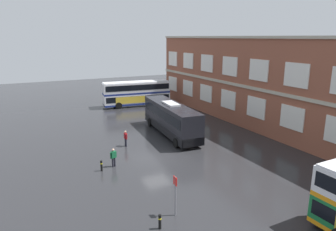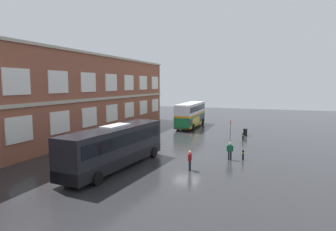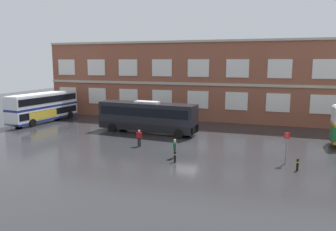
{
  "view_description": "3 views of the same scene",
  "coord_description": "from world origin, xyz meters",
  "px_view_note": "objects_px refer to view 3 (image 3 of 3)",
  "views": [
    {
      "loc": [
        25.27,
        -11.38,
        11.23
      ],
      "look_at": [
        -0.21,
        1.35,
        3.96
      ],
      "focal_mm": 33.05,
      "sensor_mm": 36.0,
      "label": 1
    },
    {
      "loc": [
        -26.99,
        -8.0,
        7.29
      ],
      "look_at": [
        -0.5,
        1.81,
        4.15
      ],
      "focal_mm": 30.41,
      "sensor_mm": 36.0,
      "label": 2
    },
    {
      "loc": [
        8.68,
        -31.29,
        8.5
      ],
      "look_at": [
        -2.58,
        2.33,
        2.62
      ],
      "focal_mm": 35.3,
      "sensor_mm": 36.0,
      "label": 3
    }
  ],
  "objects_px": {
    "double_decker_near": "(44,107)",
    "second_passenger": "(175,148)",
    "bus_stand_flag": "(286,145)",
    "safety_bollard_west": "(297,164)",
    "touring_coach": "(147,117)",
    "safety_bollard_east": "(175,157)",
    "waiting_passenger": "(139,137)"
  },
  "relations": [
    {
      "from": "double_decker_near",
      "to": "second_passenger",
      "type": "height_order",
      "value": "double_decker_near"
    },
    {
      "from": "bus_stand_flag",
      "to": "safety_bollard_west",
      "type": "bearing_deg",
      "value": -59.97
    },
    {
      "from": "double_decker_near",
      "to": "safety_bollard_west",
      "type": "relative_size",
      "value": 11.81
    },
    {
      "from": "touring_coach",
      "to": "second_passenger",
      "type": "relative_size",
      "value": 7.16
    },
    {
      "from": "double_decker_near",
      "to": "safety_bollard_east",
      "type": "distance_m",
      "value": 26.09
    },
    {
      "from": "second_passenger",
      "to": "safety_bollard_west",
      "type": "xyz_separation_m",
      "value": [
        10.15,
        -0.22,
        -0.44
      ]
    },
    {
      "from": "touring_coach",
      "to": "safety_bollard_east",
      "type": "xyz_separation_m",
      "value": [
        6.63,
        -10.1,
        -1.42
      ]
    },
    {
      "from": "double_decker_near",
      "to": "touring_coach",
      "type": "bearing_deg",
      "value": -6.84
    },
    {
      "from": "second_passenger",
      "to": "safety_bollard_east",
      "type": "height_order",
      "value": "second_passenger"
    },
    {
      "from": "waiting_passenger",
      "to": "safety_bollard_west",
      "type": "height_order",
      "value": "waiting_passenger"
    },
    {
      "from": "double_decker_near",
      "to": "bus_stand_flag",
      "type": "distance_m",
      "value": 33.37
    },
    {
      "from": "safety_bollard_west",
      "to": "waiting_passenger",
      "type": "bearing_deg",
      "value": 168.78
    },
    {
      "from": "bus_stand_flag",
      "to": "double_decker_near",
      "type": "bearing_deg",
      "value": 163.31
    },
    {
      "from": "waiting_passenger",
      "to": "bus_stand_flag",
      "type": "xyz_separation_m",
      "value": [
        13.87,
        -1.42,
        0.7
      ]
    },
    {
      "from": "double_decker_near",
      "to": "bus_stand_flag",
      "type": "relative_size",
      "value": 4.15
    },
    {
      "from": "safety_bollard_east",
      "to": "touring_coach",
      "type": "bearing_deg",
      "value": 123.29
    },
    {
      "from": "touring_coach",
      "to": "safety_bollard_west",
      "type": "height_order",
      "value": "touring_coach"
    },
    {
      "from": "waiting_passenger",
      "to": "safety_bollard_west",
      "type": "bearing_deg",
      "value": -11.22
    },
    {
      "from": "second_passenger",
      "to": "waiting_passenger",
      "type": "bearing_deg",
      "value": 149.52
    },
    {
      "from": "waiting_passenger",
      "to": "safety_bollard_east",
      "type": "xyz_separation_m",
      "value": [
        4.99,
        -3.9,
        -0.44
      ]
    },
    {
      "from": "touring_coach",
      "to": "waiting_passenger",
      "type": "relative_size",
      "value": 7.16
    },
    {
      "from": "second_passenger",
      "to": "safety_bollard_west",
      "type": "bearing_deg",
      "value": -1.27
    },
    {
      "from": "waiting_passenger",
      "to": "bus_stand_flag",
      "type": "bearing_deg",
      "value": -5.85
    },
    {
      "from": "double_decker_near",
      "to": "waiting_passenger",
      "type": "bearing_deg",
      "value": -24.29
    },
    {
      "from": "double_decker_near",
      "to": "safety_bollard_east",
      "type": "height_order",
      "value": "double_decker_near"
    },
    {
      "from": "touring_coach",
      "to": "waiting_passenger",
      "type": "distance_m",
      "value": 6.48
    },
    {
      "from": "bus_stand_flag",
      "to": "safety_bollard_east",
      "type": "bearing_deg",
      "value": -164.36
    },
    {
      "from": "touring_coach",
      "to": "safety_bollard_east",
      "type": "distance_m",
      "value": 12.16
    },
    {
      "from": "safety_bollard_west",
      "to": "safety_bollard_east",
      "type": "xyz_separation_m",
      "value": [
        -9.75,
        -0.98,
        0.0
      ]
    },
    {
      "from": "touring_coach",
      "to": "safety_bollard_west",
      "type": "relative_size",
      "value": 12.82
    },
    {
      "from": "touring_coach",
      "to": "waiting_passenger",
      "type": "xyz_separation_m",
      "value": [
        1.64,
        -6.19,
        -0.98
      ]
    },
    {
      "from": "touring_coach",
      "to": "second_passenger",
      "type": "height_order",
      "value": "touring_coach"
    }
  ]
}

